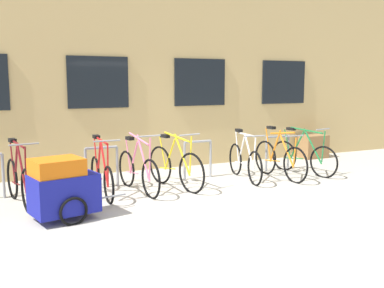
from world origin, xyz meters
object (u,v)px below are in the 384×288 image
Objects in this scene: bicycle_pink at (138,171)px; bike_trailer at (63,188)px; bicycle_white at (245,161)px; bicycle_green at (303,156)px; bicycle_red at (102,175)px; planter_box at (313,146)px; bicycle_orange at (280,159)px; bicycle_maroon at (19,181)px; bicycle_yellow at (175,166)px.

bike_trailer is (-1.49, -1.10, 0.08)m from bicycle_pink.
bicycle_white is 1.47m from bicycle_green.
bicycle_pink is (0.67, 0.01, 0.01)m from bicycle_red.
bike_trailer is 2.12× the size of planter_box.
bicycle_green is at bearing 11.56° from bicycle_orange.
planter_box is at bearing 43.70° from bicycle_green.
bike_trailer is at bearing -143.53° from bicycle_pink.
bicycle_maroon is (-1.34, -0.01, 0.02)m from bicycle_red.
bicycle_yellow is 0.99× the size of bicycle_pink.
bicycle_white is 3.97m from bike_trailer.
bicycle_pink is at bearing 0.55° from bicycle_maroon.
bicycle_yellow reaches higher than bicycle_orange.
bicycle_maroon is 7.49m from planter_box.
bicycle_orange is 1.00× the size of bicycle_yellow.
bike_trailer reaches higher than planter_box.
bicycle_orange is (0.73, -0.19, 0.02)m from bicycle_white.
bicycle_maroon is at bearing 115.57° from bike_trailer.
bicycle_red is 1.34m from bicycle_maroon.
bicycle_white is at bearing 0.99° from bicycle_maroon.
bicycle_yellow is at bearing 0.51° from bicycle_pink.
bicycle_maroon is at bearing -179.69° from bicycle_red.
bicycle_orange is at bearing -144.43° from planter_box.
bicycle_orange is 0.75m from bicycle_green.
bicycle_maroon is 0.98× the size of bicycle_yellow.
bicycle_green is 2.15m from planter_box.
planter_box is (6.81, 2.60, -0.17)m from bike_trailer.
bicycle_red is 2.39× the size of planter_box.
bicycle_pink reaches higher than bicycle_white.
bicycle_pink is 1.03× the size of bicycle_green.
bicycle_green is (3.03, 0.01, -0.02)m from bicycle_yellow.
bicycle_yellow is 3.03m from bicycle_green.
bicycle_green is (3.76, 0.02, -0.01)m from bicycle_pink.
bike_trailer is (-2.23, -1.11, 0.06)m from bicycle_yellow.
bicycle_green is at bearing -136.30° from planter_box.
bike_trailer is (-3.79, -1.16, 0.09)m from bicycle_white.
bicycle_maroon is 5.05m from bicycle_orange.
bicycle_orange reaches higher than bicycle_white.
bicycle_pink reaches higher than planter_box.
bicycle_red is 2.97m from bicycle_white.
bicycle_red is 0.96× the size of bicycle_orange.
bicycle_pink is at bearing -178.64° from bicycle_white.
planter_box is at bearing 20.93° from bike_trailer.
bicycle_pink reaches higher than bike_trailer.
bicycle_white is 1.00× the size of bicycle_yellow.
planter_box is (5.99, 1.51, -0.07)m from bicycle_red.
bicycle_orange reaches higher than bike_trailer.
bicycle_orange is at bearing -3.50° from bicycle_yellow.
bicycle_white is at bearing 16.99° from bike_trailer.
bicycle_yellow is at bearing 176.50° from bicycle_orange.
bicycle_yellow is 4.82m from planter_box.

